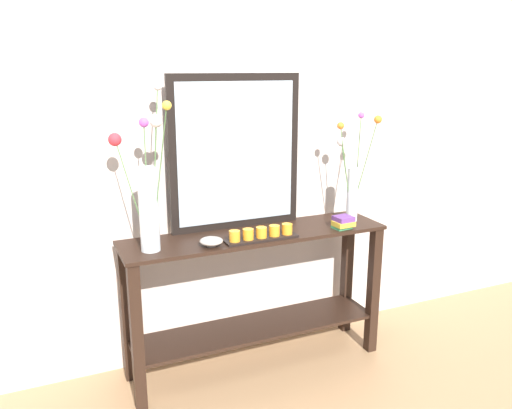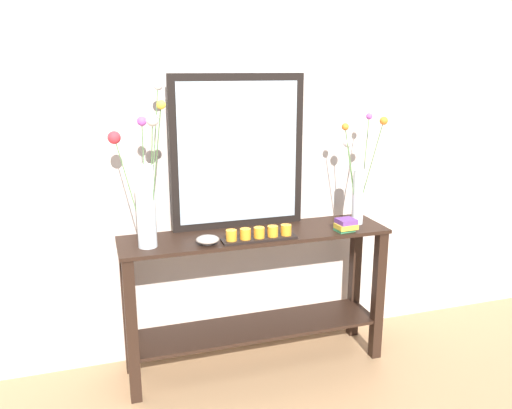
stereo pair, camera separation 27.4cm
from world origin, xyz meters
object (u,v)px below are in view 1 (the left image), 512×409
console_table (256,285)px  decorative_bowl (211,241)px  tall_vase_left (148,195)px  book_stack (343,222)px  mirror_leaning (236,153)px  vase_right (353,182)px  candle_tray (261,234)px

console_table → decorative_bowl: size_ratio=12.32×
tall_vase_left → book_stack: (1.05, -0.08, -0.24)m
mirror_leaning → tall_vase_left: size_ratio=1.04×
mirror_leaning → decorative_bowl: 0.52m
vase_right → console_table: bearing=179.7°
vase_right → book_stack: size_ratio=5.43×
tall_vase_left → candle_tray: size_ratio=2.03×
mirror_leaning → vase_right: bearing=-12.8°
mirror_leaning → book_stack: bearing=-26.4°
console_table → mirror_leaning: mirror_leaning is taller
console_table → tall_vase_left: 0.82m
book_stack → console_table: bearing=166.1°
tall_vase_left → console_table: bearing=3.7°
tall_vase_left → vase_right: (1.18, 0.03, -0.05)m
candle_tray → book_stack: book_stack is taller
console_table → book_stack: 0.59m
vase_right → book_stack: bearing=-138.3°
tall_vase_left → vase_right: bearing=1.7°
mirror_leaning → vase_right: (0.66, -0.15, -0.19)m
tall_vase_left → mirror_leaning: bearing=19.3°
decorative_bowl → book_stack: book_stack is taller
mirror_leaning → candle_tray: size_ratio=2.12×
vase_right → candle_tray: bearing=-170.0°
candle_tray → decorative_bowl: candle_tray is taller
mirror_leaning → vase_right: size_ratio=1.36×
vase_right → book_stack: vase_right is taller
console_table → vase_right: size_ratio=2.36×
console_table → mirror_leaning: 0.73m
mirror_leaning → tall_vase_left: 0.57m
tall_vase_left → candle_tray: bearing=-7.6°
decorative_bowl → book_stack: size_ratio=1.04×
console_table → tall_vase_left: (-0.58, -0.04, 0.58)m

